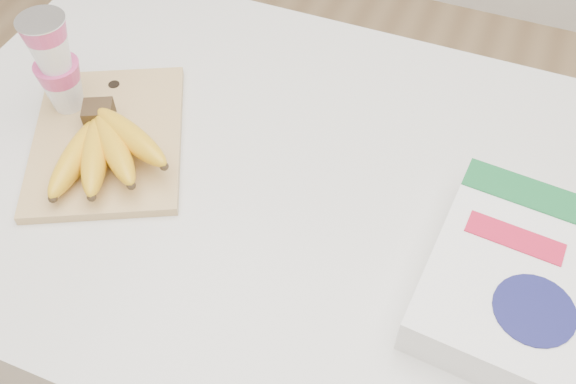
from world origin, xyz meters
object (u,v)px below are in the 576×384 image
Objects in this scene: table at (288,321)px; cutting_board at (108,138)px; bananas at (104,147)px; yogurt_stack at (55,61)px; cereal_box at (509,275)px.

cutting_board reaches higher than table.
bananas is at bearing -82.73° from cutting_board.
table is at bearing -19.72° from cutting_board.
yogurt_stack is (-0.41, 0.00, 0.59)m from table.
yogurt_stack is at bearing 146.82° from bananas.
cutting_board is 0.07m from bananas.
cutting_board is at bearing -21.22° from yogurt_stack.
table is 0.71m from yogurt_stack.
cereal_box is at bearing 0.78° from bananas.
cutting_board is 0.66m from cereal_box.
table is 3.93× the size of cereal_box.
table is 0.58m from cutting_board.
table is 3.86× the size of cutting_board.
bananas is 0.63m from cereal_box.
cereal_box is (0.63, 0.01, -0.01)m from bananas.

